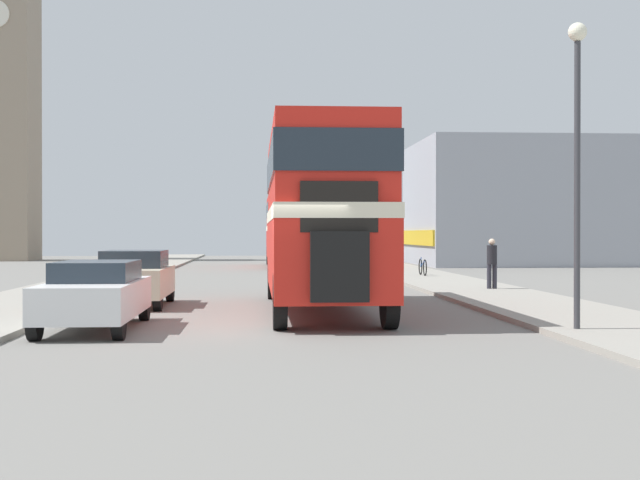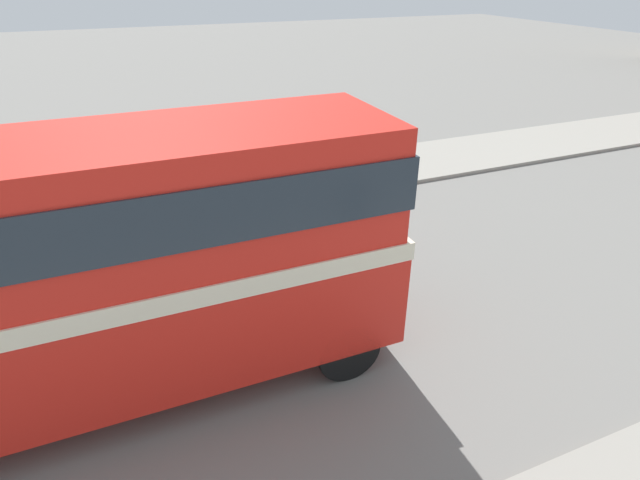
# 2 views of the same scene
# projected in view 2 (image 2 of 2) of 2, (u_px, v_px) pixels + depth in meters

# --- Properties ---
(double_decker_bus) EXTENTS (2.53, 10.65, 4.41)m
(double_decker_bus) POSITION_uv_depth(u_px,v_px,m) (53.00, 266.00, 7.14)
(double_decker_bus) COLOR red
(double_decker_bus) RESTS_ON ground_plane
(car_parked_mid) EXTENTS (1.80, 4.07, 1.49)m
(car_parked_mid) POSITION_uv_depth(u_px,v_px,m) (164.00, 220.00, 12.60)
(car_parked_mid) COLOR beige
(car_parked_mid) RESTS_ON ground_plane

